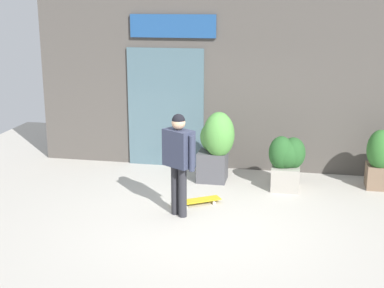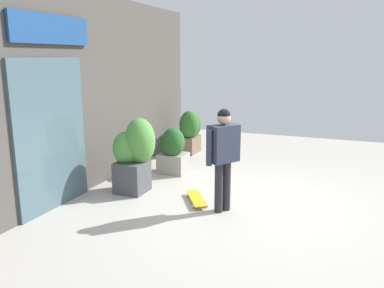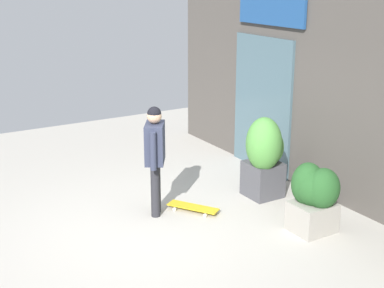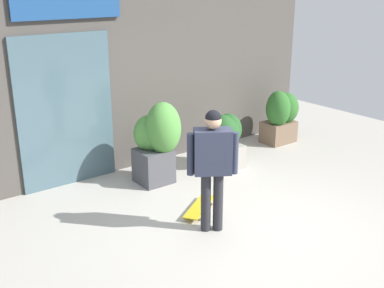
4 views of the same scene
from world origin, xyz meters
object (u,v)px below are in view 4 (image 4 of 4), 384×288
Objects in this scene: planter_box_mid at (281,115)px; skateboard at (199,207)px; planter_box_left at (225,137)px; planter_box_right at (156,139)px; skateboarder at (213,159)px.

skateboard is at bearing -156.03° from planter_box_mid.
planter_box_left is (1.40, 1.07, 0.49)m from skateboard.
planter_box_mid is (3.06, 0.16, -0.15)m from planter_box_right.
planter_box_right is (-1.30, 0.18, 0.16)m from planter_box_left.
planter_box_mid reaches higher than planter_box_left.
planter_box_left is 0.89× the size of planter_box_mid.
skateboard is 1.83m from planter_box_left.
planter_box_mid is at bearing -8.67° from skateboard.
skateboard is at bearing -94.80° from planter_box_right.
skateboarder is 2.09× the size of skateboard.
planter_box_mid is (3.36, 1.92, -0.42)m from skateboarder.
skateboard is at bearing 11.32° from skateboarder.
planter_box_mid reaches higher than skateboard.
skateboard is 1.42m from planter_box_right.
planter_box_right is at bearing 52.55° from skateboard.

